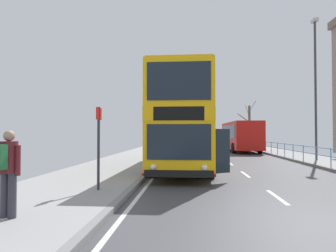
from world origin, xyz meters
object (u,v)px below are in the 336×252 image
at_px(bus_stop_sign_near, 99,138).
at_px(street_lamp_far_side, 315,79).
at_px(background_bus_far_lane, 240,135).
at_px(double_decker_bus_main, 184,123).
at_px(pedestrian_companion, 7,167).
at_px(bare_tree_far_00, 249,124).

height_order(bus_stop_sign_near, street_lamp_far_side, street_lamp_far_side).
bearing_deg(bus_stop_sign_near, background_bus_far_lane, 70.21).
relative_size(double_decker_bus_main, pedestrian_companion, 6.52).
bearing_deg(bare_tree_far_00, street_lamp_far_side, -91.81).
bearing_deg(street_lamp_far_side, pedestrian_companion, -129.71).
xyz_separation_m(street_lamp_far_side, bare_tree_far_00, (0.80, 25.27, -2.16)).
distance_m(bus_stop_sign_near, bare_tree_far_00, 38.12).
relative_size(double_decker_bus_main, background_bus_far_lane, 1.19).
relative_size(double_decker_bus_main, bus_stop_sign_near, 4.60).
height_order(background_bus_far_lane, bus_stop_sign_near, background_bus_far_lane).
xyz_separation_m(bus_stop_sign_near, bare_tree_far_00, (11.60, 36.29, 1.46)).
xyz_separation_m(double_decker_bus_main, pedestrian_companion, (-3.36, -10.03, -1.22)).
distance_m(double_decker_bus_main, background_bus_far_lane, 15.99).
distance_m(pedestrian_companion, bus_stop_sign_near, 3.26).
relative_size(background_bus_far_lane, bus_stop_sign_near, 3.86).
relative_size(double_decker_bus_main, bare_tree_far_00, 1.74).
height_order(street_lamp_far_side, bare_tree_far_00, street_lamp_far_side).
height_order(double_decker_bus_main, background_bus_far_lane, double_decker_bus_main).
bearing_deg(street_lamp_far_side, background_bus_far_lane, 104.83).
xyz_separation_m(bus_stop_sign_near, street_lamp_far_side, (10.80, 11.01, 3.61)).
xyz_separation_m(background_bus_far_lane, bus_stop_sign_near, (-7.90, -21.96, 0.07)).
xyz_separation_m(double_decker_bus_main, bus_stop_sign_near, (-2.45, -6.94, -0.71)).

